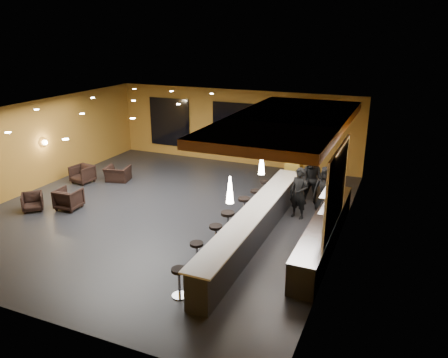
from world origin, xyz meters
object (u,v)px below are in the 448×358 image
at_px(column, 295,149).
at_px(armchair_b, 69,199).
at_px(staff_c, 325,190).
at_px(bar_stool_6, 265,188).
at_px(bar_stool_0, 179,279).
at_px(armchair_a, 32,202).
at_px(staff_b, 312,180).
at_px(bar_stool_4, 244,206).
at_px(pendant_0, 230,190).
at_px(bar_stool_1, 197,252).
at_px(armchair_c, 82,174).
at_px(pendant_2, 284,144).
at_px(bar_stool_3, 228,221).
at_px(bar_stool_2, 216,234).
at_px(pendant_1, 262,163).
at_px(prep_counter, 324,233).
at_px(bar_counter, 255,226).
at_px(staff_a, 299,193).
at_px(bar_stool_5, 255,197).
at_px(armchair_d, 118,174).

relative_size(column, armchair_b, 4.25).
bearing_deg(staff_c, bar_stool_6, 165.29).
xyz_separation_m(bar_stool_0, bar_stool_6, (-0.05, 6.79, 0.01)).
bearing_deg(armchair_a, staff_b, -16.53).
xyz_separation_m(column, staff_c, (1.54, -1.63, -0.90)).
distance_m(staff_b, bar_stool_4, 3.01).
height_order(pendant_0, bar_stool_1, pendant_0).
height_order(armchair_a, armchair_c, armchair_c).
bearing_deg(pendant_2, bar_stool_4, -114.60).
height_order(armchair_b, bar_stool_3, bar_stool_3).
xyz_separation_m(pendant_2, bar_stool_2, (-0.84, -4.02, -1.84)).
bearing_deg(pendant_1, prep_counter, 0.00).
relative_size(armchair_c, bar_stool_0, 1.08).
relative_size(pendant_1, bar_stool_1, 0.92).
height_order(bar_counter, staff_a, staff_a).
bearing_deg(column, pendant_2, -90.00).
height_order(prep_counter, armchair_b, prep_counter).
bearing_deg(bar_stool_5, bar_counter, -71.16).
relative_size(staff_a, bar_stool_0, 2.34).
bearing_deg(bar_stool_1, prep_counter, 42.16).
relative_size(staff_b, armchair_d, 1.93).
bearing_deg(armchair_b, staff_a, -166.61).
distance_m(armchair_a, armchair_c, 3.10).
bearing_deg(armchair_b, pendant_0, 161.54).
bearing_deg(pendant_0, staff_a, 79.44).
height_order(staff_a, bar_stool_3, staff_a).
height_order(pendant_1, bar_stool_6, pendant_1).
height_order(pendant_0, bar_stool_4, pendant_0).
relative_size(bar_stool_2, bar_stool_6, 1.03).
relative_size(pendant_0, pendant_1, 1.00).
distance_m(bar_counter, armchair_a, 8.11).
height_order(pendant_0, bar_stool_3, pendant_0).
height_order(staff_b, staff_c, staff_b).
bearing_deg(staff_a, bar_stool_5, -168.30).
distance_m(staff_a, bar_stool_0, 5.92).
relative_size(staff_b, armchair_c, 2.30).
distance_m(pendant_0, armchair_d, 8.99).
bearing_deg(armchair_a, bar_stool_3, -37.52).
bearing_deg(bar_counter, prep_counter, 14.04).
height_order(bar_counter, column, column).
xyz_separation_m(prep_counter, bar_stool_3, (-2.83, -0.65, 0.12)).
bearing_deg(staff_b, bar_stool_1, -100.50).
bearing_deg(bar_stool_6, armchair_a, -150.39).
distance_m(staff_b, armchair_b, 8.82).
height_order(armchair_d, bar_stool_4, bar_stool_4).
relative_size(bar_stool_1, bar_stool_6, 0.98).
relative_size(prep_counter, staff_a, 3.38).
bearing_deg(bar_stool_6, bar_counter, -77.27).
distance_m(armchair_c, bar_stool_2, 8.25).
distance_m(bar_counter, pendant_0, 2.72).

